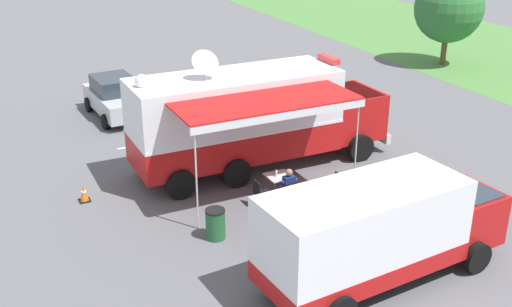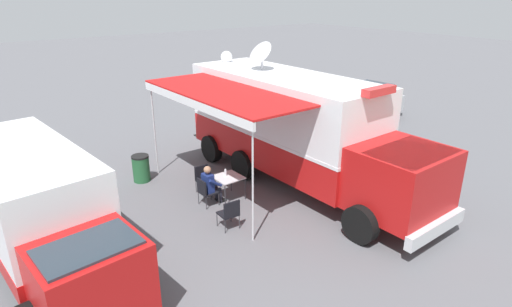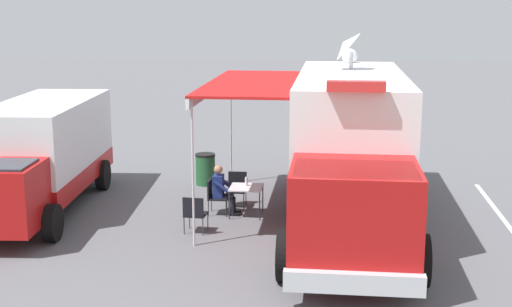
{
  "view_description": "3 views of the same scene",
  "coord_description": "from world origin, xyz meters",
  "px_view_note": "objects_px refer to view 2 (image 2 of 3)",
  "views": [
    {
      "loc": [
        18.42,
        -7.86,
        9.11
      ],
      "look_at": [
        1.85,
        -0.08,
        1.35
      ],
      "focal_mm": 43.16,
      "sensor_mm": 36.0,
      "label": 1
    },
    {
      "loc": [
        8.94,
        10.31,
        6.06
      ],
      "look_at": [
        1.59,
        0.65,
        1.34
      ],
      "focal_mm": 29.77,
      "sensor_mm": 36.0,
      "label": 2
    },
    {
      "loc": [
        0.14,
        16.91,
        5.12
      ],
      "look_at": [
        2.29,
        0.15,
        1.51
      ],
      "focal_mm": 49.1,
      "sensor_mm": 36.0,
      "label": 3
    }
  ],
  "objects_px": {
    "folding_chair_beside_table": "(204,177)",
    "car_behind_truck": "(365,103)",
    "folding_chair_spare_by_truck": "(230,212)",
    "traffic_cone": "(199,130)",
    "water_bottle": "(225,173)",
    "trash_bin": "(141,168)",
    "command_truck": "(297,126)",
    "folding_table": "(228,178)",
    "seated_responder": "(211,184)",
    "support_truck": "(38,209)",
    "folding_chair_at_table": "(205,190)"
  },
  "relations": [
    {
      "from": "folding_chair_beside_table",
      "to": "car_behind_truck",
      "type": "relative_size",
      "value": 0.2
    },
    {
      "from": "folding_chair_spare_by_truck",
      "to": "traffic_cone",
      "type": "distance_m",
      "value": 8.04
    },
    {
      "from": "water_bottle",
      "to": "trash_bin",
      "type": "relative_size",
      "value": 0.25
    },
    {
      "from": "command_truck",
      "to": "water_bottle",
      "type": "height_order",
      "value": "command_truck"
    },
    {
      "from": "command_truck",
      "to": "folding_table",
      "type": "xyz_separation_m",
      "value": [
        2.48,
        -0.31,
        -1.27
      ]
    },
    {
      "from": "water_bottle",
      "to": "folding_chair_spare_by_truck",
      "type": "distance_m",
      "value": 1.92
    },
    {
      "from": "command_truck",
      "to": "folding_chair_beside_table",
      "type": "bearing_deg",
      "value": -22.18
    },
    {
      "from": "folding_chair_spare_by_truck",
      "to": "seated_responder",
      "type": "distance_m",
      "value": 1.59
    },
    {
      "from": "support_truck",
      "to": "trash_bin",
      "type": "bearing_deg",
      "value": -140.97
    },
    {
      "from": "traffic_cone",
      "to": "support_truck",
      "type": "distance_m",
      "value": 9.65
    },
    {
      "from": "command_truck",
      "to": "folding_table",
      "type": "relative_size",
      "value": 11.73
    },
    {
      "from": "folding_table",
      "to": "folding_chair_spare_by_truck",
      "type": "xyz_separation_m",
      "value": [
        0.97,
        1.52,
        -0.16
      ]
    },
    {
      "from": "folding_table",
      "to": "folding_chair_beside_table",
      "type": "xyz_separation_m",
      "value": [
        0.37,
        -0.85,
        -0.16
      ]
    },
    {
      "from": "folding_table",
      "to": "traffic_cone",
      "type": "bearing_deg",
      "value": -111.75
    },
    {
      "from": "support_truck",
      "to": "car_behind_truck",
      "type": "distance_m",
      "value": 15.55
    },
    {
      "from": "traffic_cone",
      "to": "support_truck",
      "type": "xyz_separation_m",
      "value": [
        7.55,
        5.91,
        1.11
      ]
    },
    {
      "from": "folding_chair_beside_table",
      "to": "car_behind_truck",
      "type": "bearing_deg",
      "value": -168.65
    },
    {
      "from": "seated_responder",
      "to": "trash_bin",
      "type": "distance_m",
      "value": 3.0
    },
    {
      "from": "folding_chair_spare_by_truck",
      "to": "trash_bin",
      "type": "bearing_deg",
      "value": -81.77
    },
    {
      "from": "seated_responder",
      "to": "traffic_cone",
      "type": "relative_size",
      "value": 2.16
    },
    {
      "from": "folding_chair_beside_table",
      "to": "traffic_cone",
      "type": "distance_m",
      "value": 5.65
    },
    {
      "from": "water_bottle",
      "to": "trash_bin",
      "type": "xyz_separation_m",
      "value": [
        1.59,
        -2.74,
        -0.38
      ]
    },
    {
      "from": "folding_table",
      "to": "support_truck",
      "type": "distance_m",
      "value": 5.28
    },
    {
      "from": "folding_chair_beside_table",
      "to": "trash_bin",
      "type": "distance_m",
      "value": 2.35
    },
    {
      "from": "water_bottle",
      "to": "support_truck",
      "type": "height_order",
      "value": "support_truck"
    },
    {
      "from": "seated_responder",
      "to": "traffic_cone",
      "type": "bearing_deg",
      "value": -116.83
    },
    {
      "from": "folding_chair_spare_by_truck",
      "to": "folding_table",
      "type": "bearing_deg",
      "value": -122.49
    },
    {
      "from": "command_truck",
      "to": "folding_chair_at_table",
      "type": "distance_m",
      "value": 3.59
    },
    {
      "from": "folding_chair_spare_by_truck",
      "to": "seated_responder",
      "type": "xyz_separation_m",
      "value": [
        -0.36,
        -1.54,
        0.14
      ]
    },
    {
      "from": "command_truck",
      "to": "folding_table",
      "type": "distance_m",
      "value": 2.8
    },
    {
      "from": "seated_responder",
      "to": "command_truck",
      "type": "bearing_deg",
      "value": 173.92
    },
    {
      "from": "folding_chair_beside_table",
      "to": "seated_responder",
      "type": "xyz_separation_m",
      "value": [
        0.24,
        0.83,
        0.14
      ]
    },
    {
      "from": "folding_table",
      "to": "folding_chair_at_table",
      "type": "relative_size",
      "value": 0.93
    },
    {
      "from": "support_truck",
      "to": "seated_responder",
      "type": "bearing_deg",
      "value": -178.61
    },
    {
      "from": "water_bottle",
      "to": "folding_chair_at_table",
      "type": "distance_m",
      "value": 0.85
    },
    {
      "from": "folding_chair_spare_by_truck",
      "to": "support_truck",
      "type": "relative_size",
      "value": 0.12
    },
    {
      "from": "folding_chair_at_table",
      "to": "folding_chair_beside_table",
      "type": "bearing_deg",
      "value": -117.49
    },
    {
      "from": "folding_table",
      "to": "water_bottle",
      "type": "bearing_deg",
      "value": -82.21
    },
    {
      "from": "traffic_cone",
      "to": "car_behind_truck",
      "type": "distance_m",
      "value": 8.24
    },
    {
      "from": "car_behind_truck",
      "to": "folding_chair_spare_by_truck",
      "type": "bearing_deg",
      "value": 22.09
    },
    {
      "from": "folding_table",
      "to": "car_behind_truck",
      "type": "distance_m",
      "value": 10.44
    },
    {
      "from": "seated_responder",
      "to": "car_behind_truck",
      "type": "bearing_deg",
      "value": -164.66
    },
    {
      "from": "trash_bin",
      "to": "folding_table",
      "type": "bearing_deg",
      "value": 119.35
    },
    {
      "from": "folding_chair_at_table",
      "to": "folding_chair_spare_by_truck",
      "type": "height_order",
      "value": "same"
    },
    {
      "from": "traffic_cone",
      "to": "car_behind_truck",
      "type": "bearing_deg",
      "value": 159.47
    },
    {
      "from": "trash_bin",
      "to": "traffic_cone",
      "type": "bearing_deg",
      "value": -142.91
    },
    {
      "from": "traffic_cone",
      "to": "folding_chair_spare_by_truck",
      "type": "bearing_deg",
      "value": 65.85
    },
    {
      "from": "seated_responder",
      "to": "traffic_cone",
      "type": "distance_m",
      "value": 6.5
    },
    {
      "from": "folding_chair_at_table",
      "to": "car_behind_truck",
      "type": "relative_size",
      "value": 0.2
    },
    {
      "from": "folding_chair_beside_table",
      "to": "folding_chair_spare_by_truck",
      "type": "xyz_separation_m",
      "value": [
        0.6,
        2.37,
        0.0
      ]
    }
  ]
}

